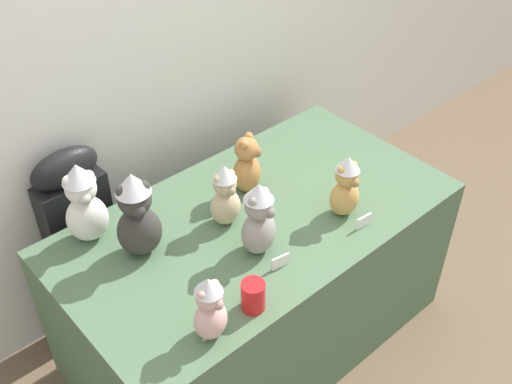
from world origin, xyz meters
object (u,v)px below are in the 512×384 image
instrument_case (83,243)px  teddy_bear_blush (210,308)px  teddy_bear_sand (225,196)px  party_cup_red (253,296)px  display_table (256,280)px  teddy_bear_caramel (247,166)px  teddy_bear_snow (84,204)px  teddy_bear_charcoal (137,216)px  teddy_bear_ash (259,219)px  teddy_bear_honey (346,187)px

instrument_case → teddy_bear_blush: size_ratio=3.81×
teddy_bear_sand → party_cup_red: teddy_bear_sand is taller
display_table → teddy_bear_blush: bearing=-145.4°
teddy_bear_caramel → teddy_bear_sand: (-0.19, -0.10, 0.01)m
teddy_bear_sand → teddy_bear_snow: size_ratio=0.79×
teddy_bear_charcoal → teddy_bear_ash: size_ratio=1.16×
teddy_bear_snow → party_cup_red: 0.70m
teddy_bear_blush → party_cup_red: bearing=-10.0°
teddy_bear_charcoal → teddy_bear_ash: teddy_bear_charcoal is taller
instrument_case → teddy_bear_caramel: size_ratio=3.77×
instrument_case → teddy_bear_honey: bearing=-47.8°
party_cup_red → instrument_case: bearing=101.3°
teddy_bear_charcoal → party_cup_red: teddy_bear_charcoal is taller
teddy_bear_charcoal → teddy_bear_ash: 0.42m
display_table → teddy_bear_sand: bearing=154.3°
display_table → teddy_bear_ash: 0.54m
teddy_bear_charcoal → teddy_bear_caramel: size_ratio=1.38×
teddy_bear_honey → teddy_bear_caramel: (-0.18, 0.36, -0.01)m
teddy_bear_ash → teddy_bear_blush: 0.41m
party_cup_red → teddy_bear_caramel: bearing=50.9°
teddy_bear_charcoal → teddy_bear_snow: bearing=137.9°
teddy_bear_charcoal → teddy_bear_blush: teddy_bear_charcoal is taller
teddy_bear_charcoal → teddy_bear_sand: 0.34m
teddy_bear_honey → teddy_bear_ash: (-0.38, 0.06, 0.02)m
teddy_bear_snow → display_table: bearing=-14.6°
teddy_bear_caramel → teddy_bear_blush: size_ratio=1.01×
teddy_bear_sand → teddy_bear_blush: 0.53m
teddy_bear_snow → teddy_bear_blush: bearing=-69.0°
display_table → teddy_bear_sand: size_ratio=5.88×
teddy_bear_honey → teddy_bear_ash: size_ratio=0.88×
display_table → teddy_bear_charcoal: teddy_bear_charcoal is taller
teddy_bear_caramel → teddy_bear_blush: (-0.56, -0.48, 0.00)m
instrument_case → party_cup_red: size_ratio=8.70×
teddy_bear_ash → party_cup_red: size_ratio=2.75×
teddy_bear_caramel → party_cup_red: teddy_bear_caramel is taller
teddy_bear_honey → teddy_bear_blush: bearing=-163.8°
display_table → teddy_bear_ash: (-0.12, -0.15, 0.51)m
teddy_bear_caramel → teddy_bear_ash: (-0.20, -0.30, 0.03)m
teddy_bear_caramel → teddy_bear_honey: bearing=-95.9°
teddy_bear_sand → teddy_bear_honey: bearing=-30.4°
instrument_case → teddy_bear_ash: bearing=-64.4°
teddy_bear_snow → party_cup_red: bearing=-54.8°
instrument_case → teddy_bear_ash: teddy_bear_ash is taller
teddy_bear_caramel → teddy_bear_ash: 0.36m
display_table → teddy_bear_blush: 0.75m
teddy_bear_honey → party_cup_red: 0.59m
teddy_bear_honey → teddy_bear_ash: 0.39m
teddy_bear_charcoal → teddy_bear_sand: size_ratio=1.32×
display_table → instrument_case: size_ratio=1.63×
instrument_case → teddy_bear_sand: size_ratio=3.61×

